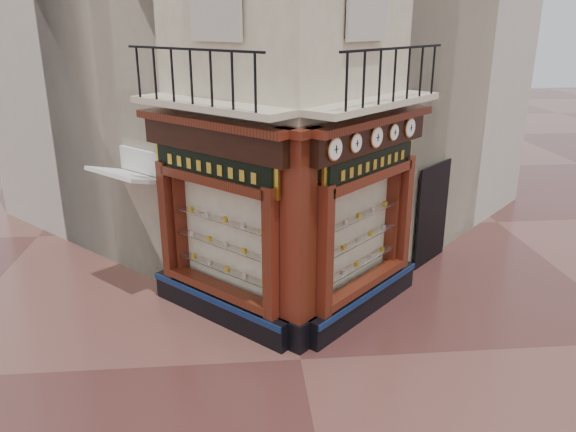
{
  "coord_description": "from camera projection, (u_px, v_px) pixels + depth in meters",
  "views": [
    {
      "loc": [
        -0.97,
        -8.36,
        5.58
      ],
      "look_at": [
        -0.04,
        2.0,
        1.96
      ],
      "focal_mm": 35.0,
      "sensor_mm": 36.0,
      "label": 1
    }
  ],
  "objects": [
    {
      "name": "clock_e",
      "position": [
        410.0,
        128.0,
        10.91
      ],
      "size": [
        0.31,
        0.31,
        0.39
      ],
      "rotation": [
        0.0,
        0.0,
        0.79
      ],
      "color": "#AA6E38",
      "rests_on": "ground"
    },
    {
      "name": "signboard_right",
      "position": [
        372.0,
        164.0,
        10.31
      ],
      "size": [
        2.14,
        2.14,
        0.57
      ],
      "rotation": [
        0.0,
        0.0,
        0.79
      ],
      "color": "gold",
      "rests_on": "ground"
    },
    {
      "name": "neighbour_right",
      "position": [
        354.0,
        24.0,
        16.3
      ],
      "size": [
        11.31,
        11.31,
        11.0
      ],
      "primitive_type": "cube",
      "rotation": [
        0.0,
        0.0,
        0.79
      ],
      "color": "#B7ACA0",
      "rests_on": "ground"
    },
    {
      "name": "clock_a",
      "position": [
        335.0,
        149.0,
        9.09
      ],
      "size": [
        0.32,
        0.32,
        0.4
      ],
      "rotation": [
        0.0,
        0.0,
        0.79
      ],
      "color": "#AA6E38",
      "rests_on": "ground"
    },
    {
      "name": "clock_c",
      "position": [
        376.0,
        137.0,
        10.02
      ],
      "size": [
        0.32,
        0.32,
        0.4
      ],
      "rotation": [
        0.0,
        0.0,
        0.79
      ],
      "color": "#AA6E38",
      "rests_on": "ground"
    },
    {
      "name": "clock_d",
      "position": [
        394.0,
        132.0,
        10.46
      ],
      "size": [
        0.26,
        0.26,
        0.32
      ],
      "rotation": [
        0.0,
        0.0,
        0.79
      ],
      "color": "#AA6E38",
      "rests_on": "ground"
    },
    {
      "name": "shopfront_right",
      "position": [
        365.0,
        220.0,
        10.72
      ],
      "size": [
        2.86,
        2.86,
        3.98
      ],
      "rotation": [
        0.0,
        0.0,
        0.79
      ],
      "color": "black",
      "rests_on": "ground"
    },
    {
      "name": "neighbour_left",
      "position": [
        182.0,
        24.0,
        15.88
      ],
      "size": [
        11.31,
        11.31,
        11.0
      ],
      "primitive_type": "cube",
      "rotation": [
        0.0,
        0.0,
        0.79
      ],
      "color": "#B7ACA0",
      "rests_on": "ground"
    },
    {
      "name": "ground",
      "position": [
        301.0,
        359.0,
        9.78
      ],
      "size": [
        80.0,
        80.0,
        0.0
      ],
      "primitive_type": "plane",
      "color": "#482521",
      "rests_on": "ground"
    },
    {
      "name": "balcony",
      "position": [
        293.0,
        104.0,
        9.79
      ],
      "size": [
        5.94,
        2.97,
        1.03
      ],
      "color": "beige",
      "rests_on": "ground"
    },
    {
      "name": "clock_b",
      "position": [
        356.0,
        143.0,
        9.53
      ],
      "size": [
        0.28,
        0.28,
        0.35
      ],
      "rotation": [
        0.0,
        0.0,
        0.79
      ],
      "color": "#AA6E38",
      "rests_on": "ground"
    },
    {
      "name": "signboard_left",
      "position": [
        212.0,
        167.0,
        10.06
      ],
      "size": [
        2.28,
        2.28,
        0.61
      ],
      "rotation": [
        0.0,
        0.0,
        2.36
      ],
      "color": "gold",
      "rests_on": "ground"
    },
    {
      "name": "main_building",
      "position": [
        275.0,
        3.0,
        13.6
      ],
      "size": [
        11.31,
        11.31,
        12.0
      ],
      "primitive_type": "cube",
      "rotation": [
        0.0,
        0.0,
        0.79
      ],
      "color": "beige",
      "rests_on": "ground"
    },
    {
      "name": "shopfront_left",
      "position": [
        218.0,
        225.0,
        10.49
      ],
      "size": [
        2.86,
        2.86,
        3.98
      ],
      "rotation": [
        0.0,
        0.0,
        2.36
      ],
      "color": "black",
      "rests_on": "ground"
    },
    {
      "name": "awning",
      "position": [
        138.0,
        288.0,
        12.38
      ],
      "size": [
        1.84,
        1.84,
        0.33
      ],
      "primitive_type": null,
      "rotation": [
        0.27,
        0.0,
        2.36
      ],
      "color": "silver",
      "rests_on": "ground"
    },
    {
      "name": "corner_pilaster",
      "position": [
        298.0,
        245.0,
        9.61
      ],
      "size": [
        0.85,
        0.85,
        3.98
      ],
      "rotation": [
        0.0,
        0.0,
        0.79
      ],
      "color": "black",
      "rests_on": "ground"
    }
  ]
}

